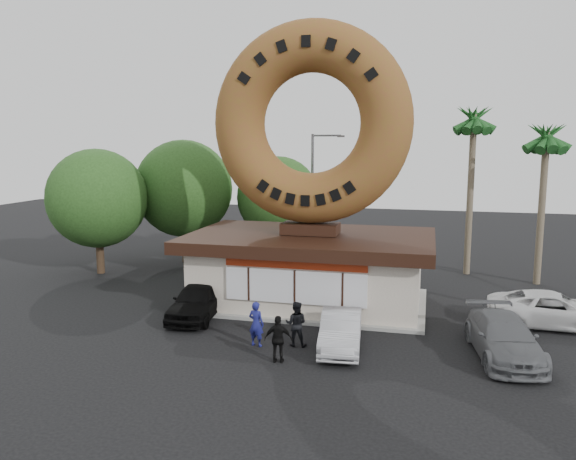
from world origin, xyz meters
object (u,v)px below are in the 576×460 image
(person_center, at_px, (296,324))
(car_grey, at_px, (504,338))
(person_left, at_px, (256,324))
(giant_donut, at_px, (311,123))
(person_right, at_px, (278,339))
(car_silver, at_px, (341,330))
(donut_shop, at_px, (310,266))
(car_white, at_px, (554,310))
(car_black, at_px, (197,300))
(street_lamp, at_px, (315,190))

(person_center, height_order, car_grey, person_center)
(person_left, bearing_deg, giant_donut, -83.40)
(giant_donut, xyz_separation_m, person_left, (-0.76, -6.01, -7.47))
(person_right, xyz_separation_m, car_grey, (7.55, 2.39, -0.11))
(person_center, xyz_separation_m, car_silver, (1.64, 0.18, -0.17))
(person_center, relative_size, car_silver, 0.41)
(donut_shop, height_order, person_left, donut_shop)
(person_center, relative_size, person_right, 1.02)
(donut_shop, relative_size, person_center, 6.62)
(giant_donut, distance_m, person_center, 9.38)
(car_white, bearing_deg, person_center, 116.73)
(donut_shop, bearing_deg, giant_donut, 90.00)
(car_silver, relative_size, car_white, 0.80)
(person_left, relative_size, car_black, 0.38)
(giant_donut, relative_size, person_right, 5.47)
(car_white, bearing_deg, person_left, 115.40)
(person_left, relative_size, car_silver, 0.41)
(street_lamp, distance_m, car_grey, 18.29)
(donut_shop, height_order, car_grey, donut_shop)
(donut_shop, bearing_deg, person_left, -97.23)
(person_right, distance_m, car_silver, 2.65)
(giant_donut, xyz_separation_m, person_center, (0.66, -5.63, -7.47))
(street_lamp, relative_size, car_grey, 1.62)
(street_lamp, xyz_separation_m, car_white, (12.23, -10.92, -3.77))
(street_lamp, bearing_deg, donut_shop, -79.50)
(donut_shop, bearing_deg, person_right, -86.49)
(person_left, bearing_deg, person_right, 146.27)
(person_right, relative_size, car_silver, 0.40)
(giant_donut, relative_size, car_silver, 2.21)
(car_grey, height_order, car_white, car_grey)
(car_black, xyz_separation_m, car_white, (14.62, 2.45, -0.04))
(person_left, height_order, car_white, person_left)
(car_silver, bearing_deg, car_white, 23.38)
(donut_shop, xyz_separation_m, person_center, (0.66, -5.62, -0.92))
(car_grey, bearing_deg, car_silver, 177.15)
(donut_shop, bearing_deg, car_white, -4.98)
(person_left, bearing_deg, car_black, -23.39)
(donut_shop, height_order, car_silver, donut_shop)
(donut_shop, height_order, car_black, donut_shop)
(person_right, height_order, car_grey, person_right)
(person_left, distance_m, car_silver, 3.12)
(giant_donut, relative_size, person_left, 5.32)
(car_silver, bearing_deg, person_right, -140.69)
(giant_donut, distance_m, car_grey, 12.09)
(car_silver, xyz_separation_m, car_white, (8.07, 4.54, 0.04))
(car_silver, xyz_separation_m, car_grey, (5.69, 0.51, 0.04))
(street_lamp, height_order, car_white, street_lamp)
(car_white, bearing_deg, car_silver, 120.19)
(donut_shop, distance_m, car_silver, 6.01)
(giant_donut, distance_m, car_black, 9.30)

